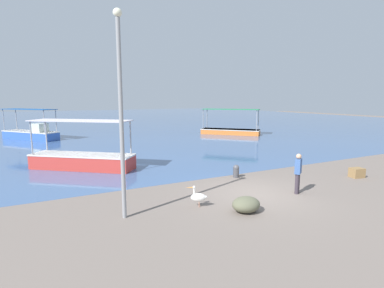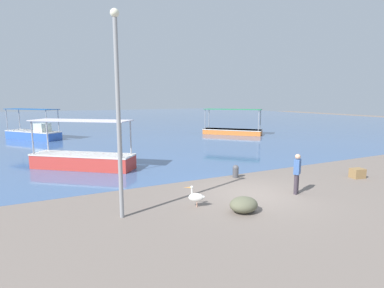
{
  "view_description": "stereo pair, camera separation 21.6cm",
  "coord_description": "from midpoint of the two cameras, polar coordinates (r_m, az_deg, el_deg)",
  "views": [
    {
      "loc": [
        -7.92,
        -9.53,
        3.97
      ],
      "look_at": [
        -0.28,
        5.41,
        1.39
      ],
      "focal_mm": 28.0,
      "sensor_mm": 36.0,
      "label": 1
    },
    {
      "loc": [
        -7.72,
        -9.63,
        3.97
      ],
      "look_at": [
        -0.28,
        5.41,
        1.39
      ],
      "focal_mm": 28.0,
      "sensor_mm": 36.0,
      "label": 2
    }
  ],
  "objects": [
    {
      "name": "fishing_boat_outer",
      "position": [
        32.83,
        -27.71,
        1.94
      ],
      "size": [
        5.08,
        5.77,
        2.93
      ],
      "color": "#3863BC",
      "rests_on": "harbor_water"
    },
    {
      "name": "pelican",
      "position": [
        11.15,
        1.33,
        -10.05
      ],
      "size": [
        0.75,
        0.51,
        0.8
      ],
      "color": "#E0997A",
      "rests_on": "ground"
    },
    {
      "name": "mooring_bollard",
      "position": [
        15.27,
        8.71,
        -5.08
      ],
      "size": [
        0.31,
        0.31,
        0.65
      ],
      "color": "#47474C",
      "rests_on": "ground"
    },
    {
      "name": "fishing_boat_near_left",
      "position": [
        33.27,
        7.87,
        2.7
      ],
      "size": [
        5.72,
        5.83,
        2.77
      ],
      "color": "orange",
      "rests_on": "harbor_water"
    },
    {
      "name": "fishing_boat_center",
      "position": [
        18.03,
        -19.73,
        -2.58
      ],
      "size": [
        5.56,
        4.79,
        2.75
      ],
      "color": "#C73A32",
      "rests_on": "harbor_water"
    },
    {
      "name": "net_pile",
      "position": [
        10.85,
        10.39,
        -11.3
      ],
      "size": [
        1.03,
        0.87,
        0.55
      ],
      "primitive_type": "ellipsoid",
      "color": "#5F6048",
      "rests_on": "ground"
    },
    {
      "name": "cargo_crate",
      "position": [
        17.25,
        29.29,
        -4.88
      ],
      "size": [
        0.71,
        0.6,
        0.48
      ],
      "primitive_type": "cube",
      "rotation": [
        0.0,
        0.0,
        6.09
      ],
      "color": "olive",
      "rests_on": "ground"
    },
    {
      "name": "ground",
      "position": [
        12.99,
        12.43,
        -9.25
      ],
      "size": [
        120.0,
        120.0,
        0.0
      ],
      "primitive_type": "plane",
      "color": "slate"
    },
    {
      "name": "lamp_post",
      "position": [
        9.85,
        -13.3,
        6.96
      ],
      "size": [
        0.28,
        0.28,
        6.67
      ],
      "color": "gray",
      "rests_on": "ground"
    },
    {
      "name": "fisherman_standing",
      "position": [
        13.24,
        19.81,
        -5.15
      ],
      "size": [
        0.46,
        0.4,
        1.69
      ],
      "color": "#3A313C",
      "rests_on": "ground"
    },
    {
      "name": "harbor_water",
      "position": [
        58.24,
        -18.61,
        4.39
      ],
      "size": [
        110.0,
        90.0,
        0.0
      ],
      "primitive_type": "cube",
      "color": "#426191",
      "rests_on": "ground"
    }
  ]
}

